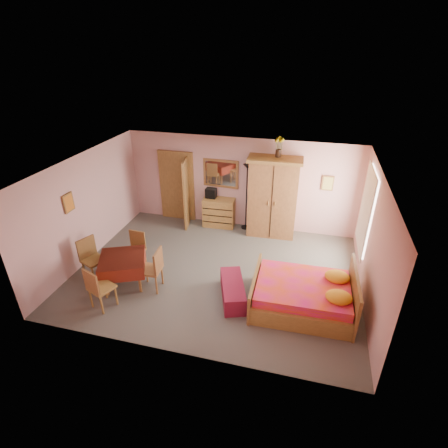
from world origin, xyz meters
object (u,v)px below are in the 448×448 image
(sunflower_vase, at_px, (279,147))
(chair_east, at_px, (150,269))
(wardrobe, at_px, (273,198))
(dining_table, at_px, (124,271))
(chair_west, at_px, (94,260))
(floor_lamp, at_px, (246,197))
(chair_south, at_px, (102,287))
(chair_north, at_px, (135,251))
(stereo, at_px, (211,193))
(chest_of_drawers, at_px, (219,212))
(wall_mirror, at_px, (221,173))
(bed, at_px, (303,288))
(bench, at_px, (233,290))

(sunflower_vase, xyz_separation_m, chair_east, (-2.25, -3.20, -1.99))
(wardrobe, distance_m, dining_table, 4.30)
(sunflower_vase, distance_m, chair_east, 4.39)
(chair_west, xyz_separation_m, chair_east, (1.40, -0.02, 0.00))
(dining_table, xyz_separation_m, chair_east, (0.64, 0.02, 0.15))
(sunflower_vase, xyz_separation_m, chair_west, (-3.65, -3.18, -1.99))
(floor_lamp, distance_m, chair_south, 4.61)
(chair_north, relative_size, chair_west, 0.92)
(stereo, bearing_deg, chair_south, -105.35)
(sunflower_vase, height_order, chair_east, sunflower_vase)
(dining_table, xyz_separation_m, chair_south, (-0.05, -0.78, 0.13))
(chair_south, bearing_deg, stereo, 96.10)
(chair_north, bearing_deg, wardrobe, -135.56)
(chest_of_drawers, height_order, chair_east, chair_east)
(wardrobe, distance_m, chair_north, 3.88)
(wall_mirror, bearing_deg, chair_north, -113.05)
(chair_south, bearing_deg, bed, 35.75)
(sunflower_vase, height_order, bed, sunflower_vase)
(floor_lamp, bearing_deg, dining_table, -122.58)
(wall_mirror, relative_size, chair_south, 1.08)
(stereo, height_order, floor_lamp, floor_lamp)
(chair_east, bearing_deg, chair_north, 44.15)
(dining_table, relative_size, chair_south, 0.99)
(floor_lamp, height_order, wardrobe, wardrobe)
(chest_of_drawers, relative_size, chair_east, 0.91)
(wall_mirror, bearing_deg, sunflower_vase, -4.50)
(chest_of_drawers, relative_size, bed, 0.44)
(sunflower_vase, bearing_deg, chest_of_drawers, 179.75)
(bench, relative_size, chair_east, 1.20)
(wall_mirror, relative_size, chair_north, 1.14)
(sunflower_vase, relative_size, dining_table, 0.56)
(floor_lamp, relative_size, chair_south, 2.02)
(stereo, bearing_deg, wall_mirror, 33.16)
(chest_of_drawers, height_order, bed, bed)
(wardrobe, distance_m, chair_east, 3.86)
(floor_lamp, height_order, chair_north, floor_lamp)
(wall_mirror, xyz_separation_m, dining_table, (-1.31, -3.44, -1.20))
(wardrobe, bearing_deg, dining_table, -134.84)
(chair_west, bearing_deg, dining_table, 109.76)
(chair_west, bearing_deg, chair_south, 63.56)
(chair_south, height_order, chair_west, chair_west)
(bench, bearing_deg, bed, 4.00)
(wardrobe, height_order, chair_south, wardrobe)
(sunflower_vase, xyz_separation_m, bed, (0.98, -2.99, -2.01))
(bench, relative_size, dining_table, 1.25)
(stereo, height_order, bench, stereo)
(dining_table, distance_m, chair_west, 0.77)
(bed, bearing_deg, wardrobe, 108.15)
(sunflower_vase, xyz_separation_m, chair_north, (-2.96, -2.56, -2.03))
(bed, xyz_separation_m, dining_table, (-3.87, -0.22, -0.12))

